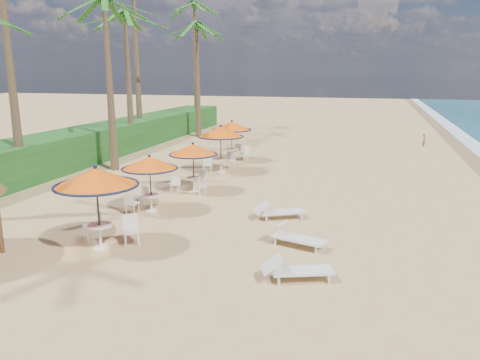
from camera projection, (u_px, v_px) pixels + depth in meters
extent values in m
plane|color=tan|center=(268.00, 263.00, 12.70)|extent=(160.00, 160.00, 0.00)
cube|color=#194716|center=(78.00, 146.00, 26.41)|extent=(3.00, 40.00, 1.80)
cylinder|color=black|center=(98.00, 209.00, 13.43)|extent=(0.05, 0.05, 2.41)
cone|color=orange|center=(96.00, 177.00, 13.22)|extent=(2.41, 2.41, 0.52)
torus|color=black|center=(96.00, 185.00, 13.27)|extent=(2.41, 2.41, 0.07)
sphere|color=black|center=(95.00, 167.00, 13.15)|extent=(0.13, 0.13, 0.13)
cylinder|color=white|center=(99.00, 225.00, 13.54)|extent=(0.73, 0.73, 0.04)
cylinder|color=white|center=(100.00, 237.00, 13.62)|extent=(0.08, 0.08, 0.73)
cylinder|color=black|center=(150.00, 184.00, 17.10)|extent=(0.04, 0.04, 2.05)
cone|color=orange|center=(150.00, 163.00, 16.91)|extent=(2.05, 2.05, 0.45)
torus|color=black|center=(150.00, 168.00, 16.96)|extent=(2.06, 2.06, 0.06)
sphere|color=black|center=(149.00, 156.00, 16.85)|extent=(0.11, 0.11, 0.11)
cylinder|color=white|center=(151.00, 195.00, 17.19)|extent=(0.63, 0.63, 0.04)
cylinder|color=white|center=(151.00, 203.00, 17.26)|extent=(0.07, 0.07, 0.63)
cylinder|color=black|center=(193.00, 168.00, 19.90)|extent=(0.04, 0.04, 2.06)
cone|color=orange|center=(193.00, 150.00, 19.71)|extent=(2.06, 2.06, 0.45)
torus|color=black|center=(193.00, 154.00, 19.76)|extent=(2.06, 2.06, 0.06)
sphere|color=black|center=(193.00, 143.00, 19.65)|extent=(0.11, 0.11, 0.11)
cylinder|color=white|center=(194.00, 178.00, 19.99)|extent=(0.63, 0.63, 0.04)
cylinder|color=white|center=(194.00, 185.00, 20.06)|extent=(0.07, 0.07, 0.63)
cylinder|color=black|center=(221.00, 150.00, 23.66)|extent=(0.05, 0.05, 2.34)
cone|color=orange|center=(221.00, 132.00, 23.45)|extent=(2.34, 2.34, 0.51)
torus|color=black|center=(221.00, 136.00, 23.50)|extent=(2.34, 2.34, 0.07)
sphere|color=black|center=(221.00, 126.00, 23.38)|extent=(0.12, 0.12, 0.12)
cylinder|color=white|center=(221.00, 159.00, 23.76)|extent=(0.71, 0.71, 0.04)
cylinder|color=white|center=(221.00, 166.00, 23.84)|extent=(0.08, 0.08, 0.71)
cylinder|color=black|center=(232.00, 141.00, 26.78)|extent=(0.05, 0.05, 2.27)
cone|color=orange|center=(232.00, 126.00, 26.58)|extent=(2.27, 2.27, 0.49)
torus|color=black|center=(232.00, 130.00, 26.63)|extent=(2.27, 2.27, 0.07)
sphere|color=black|center=(232.00, 121.00, 26.51)|extent=(0.12, 0.12, 0.12)
cylinder|color=white|center=(232.00, 149.00, 26.89)|extent=(0.69, 0.69, 0.04)
cylinder|color=white|center=(232.00, 155.00, 26.96)|extent=(0.08, 0.08, 0.69)
cube|color=white|center=(302.00, 271.00, 11.58)|extent=(1.62, 1.06, 0.06)
cube|color=white|center=(272.00, 264.00, 11.47)|extent=(0.67, 0.70, 0.38)
cube|color=white|center=(302.00, 276.00, 11.61)|extent=(0.05, 0.05, 0.21)
cube|color=white|center=(299.00, 239.00, 13.75)|extent=(1.70, 1.02, 0.07)
cube|color=white|center=(275.00, 227.00, 14.13)|extent=(0.68, 0.71, 0.40)
cube|color=white|center=(299.00, 243.00, 13.78)|extent=(0.06, 0.06, 0.23)
cube|color=white|center=(282.00, 212.00, 16.41)|extent=(1.62, 1.19, 0.06)
cube|color=white|center=(261.00, 207.00, 16.23)|extent=(0.71, 0.73, 0.38)
cube|color=white|center=(282.00, 216.00, 16.44)|extent=(0.05, 0.05, 0.22)
cone|color=brown|center=(10.00, 70.00, 19.98)|extent=(0.44, 0.44, 10.22)
cone|color=brown|center=(110.00, 89.00, 23.58)|extent=(0.44, 0.44, 8.32)
sphere|color=#1B5117|center=(104.00, 2.00, 22.63)|extent=(0.56, 0.56, 0.56)
cone|color=brown|center=(129.00, 86.00, 29.07)|extent=(0.44, 0.44, 8.31)
sphere|color=#1B5117|center=(125.00, 16.00, 28.12)|extent=(0.56, 0.56, 0.56)
cone|color=brown|center=(137.00, 63.00, 32.08)|extent=(0.44, 0.44, 11.11)
cone|color=brown|center=(198.00, 83.00, 36.08)|extent=(0.44, 0.44, 8.31)
sphere|color=#1B5117|center=(197.00, 26.00, 35.13)|extent=(0.56, 0.56, 0.56)
cone|color=brown|center=(196.00, 69.00, 40.18)|extent=(0.44, 0.44, 10.40)
sphere|color=#1B5117|center=(194.00, 5.00, 39.00)|extent=(0.56, 0.56, 0.56)
imported|color=#875A45|center=(424.00, 140.00, 31.76)|extent=(0.34, 0.40, 0.94)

